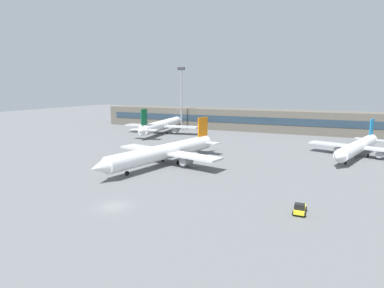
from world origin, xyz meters
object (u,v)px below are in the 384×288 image
(airplane_far, at_px, (163,125))
(baggage_tug_yellow, at_px, (300,209))
(floodlight_tower_west, at_px, (181,94))
(airplane_near, at_px, (164,152))
(airplane_mid, at_px, (358,147))

(airplane_far, height_order, baggage_tug_yellow, airplane_far)
(airplane_far, xyz_separation_m, floodlight_tower_west, (2.29, 12.51, 12.11))
(airplane_far, xyz_separation_m, baggage_tug_yellow, (58.87, -65.46, -2.49))
(airplane_near, bearing_deg, baggage_tug_yellow, -29.42)
(airplane_mid, bearing_deg, airplane_near, -146.72)
(airplane_near, height_order, baggage_tug_yellow, airplane_near)
(airplane_near, relative_size, baggage_tug_yellow, 11.29)
(airplane_mid, bearing_deg, floodlight_tower_west, 154.69)
(airplane_near, distance_m, floodlight_tower_west, 65.49)
(airplane_mid, bearing_deg, baggage_tug_yellow, -102.46)
(floodlight_tower_west, bearing_deg, airplane_far, -100.39)
(airplane_far, relative_size, floodlight_tower_west, 1.63)
(airplane_near, bearing_deg, airplane_far, 119.24)
(airplane_far, bearing_deg, baggage_tug_yellow, -48.03)
(airplane_near, xyz_separation_m, airplane_mid, (42.73, 28.04, -0.33))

